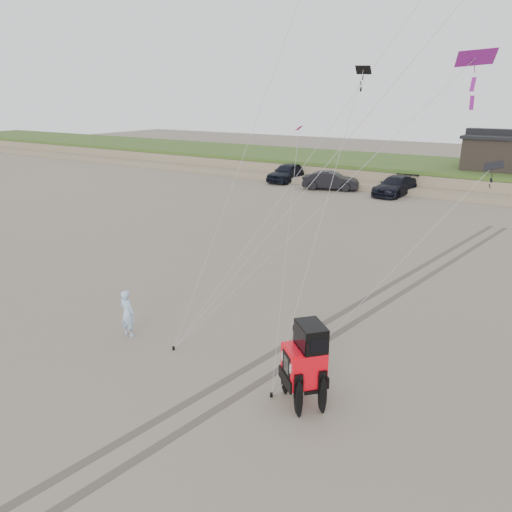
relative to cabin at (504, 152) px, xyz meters
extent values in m
plane|color=#6B6054|center=(-2.00, -37.00, -3.24)|extent=(160.00, 160.00, 0.00)
cube|color=#7A6B54|center=(-2.00, 1.00, -2.54)|extent=(160.00, 12.00, 1.40)
cube|color=#2D4719|center=(-2.00, 1.00, -1.69)|extent=(160.00, 12.00, 0.35)
cube|color=#7A6B54|center=(-2.00, -5.50, -2.99)|extent=(160.00, 3.50, 0.50)
cube|color=black|center=(0.00, 0.00, -0.21)|extent=(6.00, 5.00, 2.60)
cube|color=black|center=(0.00, 0.00, 1.21)|extent=(6.40, 5.40, 0.25)
cube|color=black|center=(0.00, 0.00, 1.59)|extent=(6.40, 1.20, 0.50)
imported|color=black|center=(-17.42, -6.54, -2.38)|extent=(2.05, 5.04, 1.71)
imported|color=black|center=(-12.16, -8.17, -2.45)|extent=(5.03, 3.02, 1.57)
imported|color=black|center=(-6.74, -7.49, -2.48)|extent=(2.67, 5.43, 1.52)
imported|color=#97BBEA|center=(-6.03, -36.99, -2.42)|extent=(0.61, 0.41, 1.64)
cube|color=black|center=(-1.15, -29.66, 5.40)|extent=(0.58, 0.27, 0.31)
cube|color=black|center=(3.89, -32.39, 2.72)|extent=(0.55, 0.32, 0.29)
cube|color=#CF1977|center=(-4.54, -28.05, 3.21)|extent=(0.27, 0.43, 0.21)
cube|color=#871886|center=(2.30, -28.35, 5.75)|extent=(1.38, 1.14, 0.58)
cylinder|color=black|center=(-4.07, -36.93, -3.18)|extent=(0.08, 0.08, 0.12)
cylinder|color=black|center=(-0.07, -37.43, -3.18)|extent=(0.08, 0.08, 0.12)
cube|color=#4C443D|center=(-0.40, -29.00, -3.23)|extent=(4.42, 29.74, 0.01)
cube|color=#4C443D|center=(0.40, -29.00, -3.23)|extent=(4.42, 29.74, 0.01)
camera|label=1|loc=(6.01, -47.40, 4.55)|focal=35.00mm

